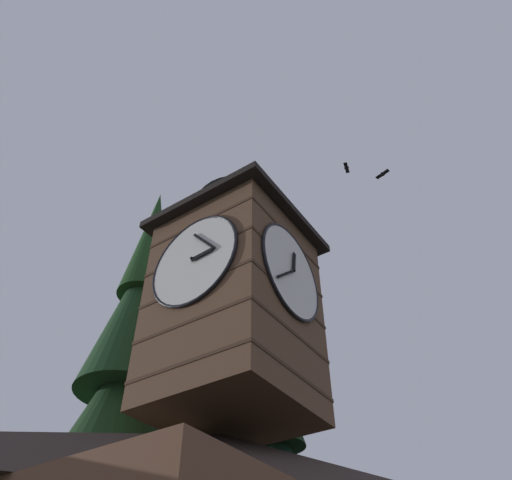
{
  "coord_description": "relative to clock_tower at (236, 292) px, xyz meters",
  "views": [
    {
      "loc": [
        13.06,
        8.07,
        2.03
      ],
      "look_at": [
        2.3,
        0.75,
        13.63
      ],
      "focal_mm": 35.46,
      "sensor_mm": 36.0,
      "label": 1
    }
  ],
  "objects": [
    {
      "name": "pine_tree_behind",
      "position": [
        -0.26,
        -4.68,
        -4.02
      ],
      "size": [
        6.21,
        6.21,
        18.94
      ],
      "color": "#473323",
      "rests_on": "ground_plane"
    },
    {
      "name": "clock_tower",
      "position": [
        0.0,
        0.0,
        0.0
      ],
      "size": [
        4.74,
        4.74,
        9.18
      ],
      "color": "brown",
      "rests_on": "building_main"
    },
    {
      "name": "flying_bird_low",
      "position": [
        -4.76,
        4.24,
        7.44
      ],
      "size": [
        0.32,
        0.68,
        0.13
      ],
      "color": "black"
    },
    {
      "name": "flying_bird_high",
      "position": [
        -5.6,
        2.4,
        9.92
      ],
      "size": [
        0.7,
        0.33,
        0.14
      ],
      "color": "black"
    }
  ]
}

